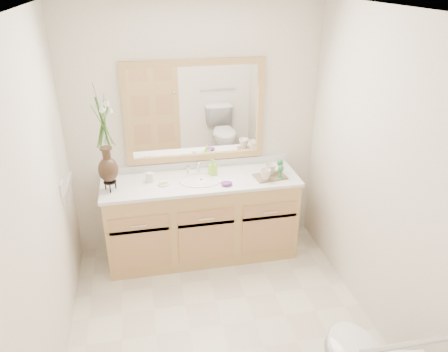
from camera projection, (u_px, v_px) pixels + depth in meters
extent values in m
plane|color=silver|center=(222.00, 325.00, 3.54)|extent=(2.60, 2.60, 0.00)
cube|color=white|center=(222.00, 9.00, 2.51)|extent=(2.40, 2.60, 0.02)
cube|color=white|center=(195.00, 132.00, 4.17)|extent=(2.40, 0.02, 2.40)
cube|color=white|center=(281.00, 332.00, 1.87)|extent=(2.40, 0.02, 2.40)
cube|color=white|center=(39.00, 211.00, 2.81)|extent=(0.02, 2.60, 2.40)
cube|color=white|center=(380.00, 179.00, 3.24)|extent=(0.02, 2.60, 2.40)
cube|color=tan|center=(202.00, 219.00, 4.26)|extent=(1.80, 0.55, 0.80)
cube|color=white|center=(201.00, 181.00, 4.09)|extent=(1.84, 0.57, 0.03)
ellipsoid|color=white|center=(201.00, 186.00, 4.09)|extent=(0.38, 0.30, 0.12)
cylinder|color=silver|center=(198.00, 167.00, 4.20)|extent=(0.02, 0.02, 0.11)
cylinder|color=silver|center=(188.00, 169.00, 4.19)|extent=(0.02, 0.02, 0.08)
cylinder|color=silver|center=(208.00, 168.00, 4.22)|extent=(0.02, 0.02, 0.08)
cube|color=white|center=(195.00, 112.00, 4.07)|extent=(1.20, 0.01, 0.85)
cube|color=tan|center=(194.00, 63.00, 3.87)|extent=(1.32, 0.04, 0.06)
cube|color=tan|center=(197.00, 157.00, 4.26)|extent=(1.32, 0.04, 0.06)
cube|color=tan|center=(126.00, 116.00, 3.95)|extent=(0.06, 0.04, 0.85)
cube|color=tan|center=(260.00, 108.00, 4.18)|extent=(0.06, 0.04, 0.85)
cube|color=white|center=(62.00, 189.00, 3.58)|extent=(0.02, 0.12, 0.12)
cylinder|color=silver|center=(412.00, 344.00, 2.14)|extent=(0.55, 0.03, 0.03)
cylinder|color=black|center=(110.00, 182.00, 3.85)|extent=(0.11, 0.11, 0.01)
ellipsoid|color=black|center=(108.00, 170.00, 3.80)|extent=(0.17, 0.17, 0.22)
cylinder|color=black|center=(106.00, 154.00, 3.74)|extent=(0.07, 0.07, 0.10)
cylinder|color=#4C7A33|center=(103.00, 125.00, 3.62)|extent=(0.06, 0.06, 0.41)
cylinder|color=beige|center=(150.00, 177.00, 4.02)|extent=(0.07, 0.07, 0.09)
cylinder|color=beige|center=(164.00, 184.00, 3.98)|extent=(0.11, 0.11, 0.01)
cube|color=beige|center=(164.00, 182.00, 3.97)|extent=(0.07, 0.05, 0.02)
imported|color=#96E335|center=(213.00, 168.00, 4.15)|extent=(0.08, 0.08, 0.14)
ellipsoid|color=#5E2775|center=(227.00, 183.00, 3.96)|extent=(0.12, 0.10, 0.04)
cube|color=brown|center=(270.00, 177.00, 4.12)|extent=(0.31, 0.23, 0.01)
imported|color=beige|center=(265.00, 174.00, 4.03)|extent=(0.13, 0.13, 0.11)
imported|color=beige|center=(270.00, 169.00, 4.13)|extent=(0.15, 0.15, 0.11)
cylinder|color=#287838|center=(280.00, 177.00, 4.08)|extent=(0.05, 0.05, 0.01)
cylinder|color=#287838|center=(281.00, 173.00, 4.06)|extent=(0.01, 0.01, 0.08)
ellipsoid|color=#287838|center=(281.00, 169.00, 4.04)|extent=(0.06, 0.06, 0.07)
cylinder|color=#287838|center=(280.00, 172.00, 4.19)|extent=(0.06, 0.06, 0.01)
cylinder|color=#287838|center=(280.00, 168.00, 4.18)|extent=(0.01, 0.01, 0.08)
ellipsoid|color=#287838|center=(280.00, 163.00, 4.15)|extent=(0.06, 0.06, 0.07)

